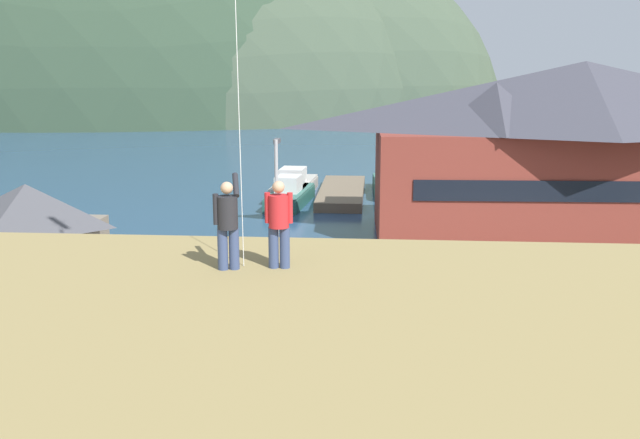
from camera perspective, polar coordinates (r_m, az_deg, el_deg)
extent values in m
plane|color=#66604C|center=(23.94, 1.38, -12.34)|extent=(600.00, 600.00, 0.00)
cube|color=gray|center=(28.54, 1.92, -8.08)|extent=(40.00, 20.00, 0.10)
cube|color=navy|center=(82.35, 3.61, 5.28)|extent=(360.00, 84.00, 0.03)
ellipsoid|color=#334733|center=(144.94, -19.30, 7.62)|extent=(121.77, 66.42, 93.52)
ellipsoid|color=#42513D|center=(142.98, -14.86, 7.84)|extent=(110.68, 65.00, 80.64)
ellipsoid|color=#42513D|center=(150.86, -13.40, 8.13)|extent=(138.04, 60.54, 82.92)
cube|color=brown|center=(44.46, 19.32, 2.62)|extent=(23.04, 9.19, 6.12)
cube|color=black|center=(40.40, 21.06, 2.03)|extent=(19.35, 0.71, 1.10)
pyramid|color=#3D3D47|center=(43.96, 19.78, 9.01)|extent=(24.43, 10.08, 3.80)
pyramid|color=#3D3D47|center=(41.32, 13.45, 8.46)|extent=(4.80, 4.80, 2.66)
cube|color=#756B5B|center=(33.78, -21.46, -3.05)|extent=(5.07, 5.21, 3.09)
pyramid|color=#47474C|center=(33.26, -21.79, 1.03)|extent=(5.47, 5.73, 1.82)
cube|color=black|center=(31.67, -23.46, -5.09)|extent=(1.10, 0.07, 2.16)
cube|color=#70604C|center=(54.56, 1.70, 2.09)|extent=(3.20, 12.05, 0.70)
cube|color=#A8A399|center=(55.40, -2.00, 2.35)|extent=(2.99, 7.94, 0.90)
cube|color=#B7B2A8|center=(55.31, -2.00, 2.89)|extent=(2.90, 7.70, 0.16)
cube|color=silver|center=(54.65, -2.11, 3.44)|extent=(1.89, 2.45, 1.10)
cube|color=#23564C|center=(56.32, 5.37, 2.47)|extent=(2.56, 7.40, 0.90)
cube|color=#33665B|center=(56.24, 5.38, 3.00)|extent=(2.49, 7.17, 0.16)
cube|color=silver|center=(55.60, 5.42, 3.55)|extent=(1.71, 2.25, 1.10)
cube|color=#23564C|center=(51.61, -2.32, 1.61)|extent=(2.92, 7.23, 0.90)
cube|color=#33665B|center=(51.51, -2.33, 2.19)|extent=(2.83, 7.01, 0.16)
cube|color=silver|center=(50.90, -2.46, 2.79)|extent=(1.77, 2.26, 1.10)
cube|color=silver|center=(30.42, -11.30, -5.49)|extent=(4.29, 2.03, 0.80)
cube|color=beige|center=(30.25, -11.63, -4.12)|extent=(2.18, 1.71, 0.70)
cube|color=black|center=(30.26, -11.62, -4.18)|extent=(2.23, 1.75, 0.32)
cylinder|color=black|center=(29.31, -9.30, -6.92)|extent=(0.65, 0.25, 0.64)
cylinder|color=black|center=(30.98, -8.32, -5.83)|extent=(0.65, 0.25, 0.64)
cylinder|color=black|center=(30.19, -14.30, -6.57)|extent=(0.65, 0.25, 0.64)
cylinder|color=black|center=(31.81, -13.08, -5.54)|extent=(0.65, 0.25, 0.64)
cube|color=slate|center=(25.27, 9.63, -9.14)|extent=(4.33, 2.13, 0.80)
cube|color=#5B5B5F|center=(25.01, 9.35, -7.53)|extent=(2.22, 1.76, 0.70)
cube|color=black|center=(25.02, 9.35, -7.60)|extent=(2.26, 1.80, 0.32)
cylinder|color=black|center=(24.64, 12.85, -10.86)|extent=(0.66, 0.27, 0.64)
cylinder|color=black|center=(26.34, 12.60, -9.30)|extent=(0.66, 0.27, 0.64)
cylinder|color=black|center=(24.58, 6.38, -10.67)|extent=(0.66, 0.27, 0.64)
cylinder|color=black|center=(26.28, 6.57, -9.12)|extent=(0.66, 0.27, 0.64)
cube|color=#B28923|center=(30.71, -0.71, -5.07)|extent=(4.27, 1.97, 0.80)
cube|color=olive|center=(30.52, -0.99, -3.72)|extent=(2.17, 1.69, 0.70)
cube|color=black|center=(30.53, -0.99, -3.78)|extent=(2.21, 1.72, 0.32)
cylinder|color=black|center=(29.83, 1.68, -6.42)|extent=(0.65, 0.25, 0.64)
cylinder|color=black|center=(31.56, 1.98, -5.36)|extent=(0.65, 0.25, 0.64)
cylinder|color=black|center=(30.17, -3.52, -6.21)|extent=(0.65, 0.25, 0.64)
cylinder|color=black|center=(31.89, -2.94, -5.18)|extent=(0.65, 0.25, 0.64)
cube|color=#236633|center=(25.59, -15.39, -9.14)|extent=(4.32, 2.10, 0.80)
cube|color=#1E562B|center=(25.37, -15.82, -7.55)|extent=(2.21, 1.75, 0.70)
cube|color=black|center=(25.38, -15.81, -7.62)|extent=(2.25, 1.78, 0.32)
cylinder|color=black|center=(24.58, -12.79, -10.91)|extent=(0.65, 0.27, 0.64)
cylinder|color=black|center=(26.24, -11.90, -9.35)|extent=(0.65, 0.27, 0.64)
cylinder|color=black|center=(25.33, -18.93, -10.58)|extent=(0.65, 0.27, 0.64)
cylinder|color=black|center=(26.94, -17.66, -9.10)|extent=(0.65, 0.27, 0.64)
cube|color=silver|center=(23.88, -0.79, -10.26)|extent=(4.32, 2.10, 0.80)
cube|color=beige|center=(23.63, -1.16, -8.56)|extent=(2.21, 1.75, 0.70)
cube|color=black|center=(23.64, -1.16, -8.64)|extent=(2.26, 1.78, 0.32)
cylinder|color=black|center=(23.03, 2.26, -12.23)|extent=(0.65, 0.27, 0.64)
cylinder|color=black|center=(24.71, 2.74, -10.48)|extent=(0.65, 0.27, 0.64)
cylinder|color=black|center=(23.46, -4.53, -11.79)|extent=(0.65, 0.27, 0.64)
cylinder|color=black|center=(25.11, -3.57, -10.11)|extent=(0.65, 0.27, 0.64)
cylinder|color=#ADADB2|center=(33.22, -3.37, 0.69)|extent=(0.16, 0.16, 6.43)
cube|color=#4C4C51|center=(33.08, -3.36, 6.10)|extent=(0.24, 0.70, 0.20)
cylinder|color=#384770|center=(14.46, -7.55, -2.30)|extent=(0.20, 0.20, 0.82)
cylinder|color=#384770|center=(14.47, -6.68, -2.27)|extent=(0.20, 0.20, 0.82)
cylinder|color=#232328|center=(14.30, -7.19, 0.55)|extent=(0.40, 0.40, 0.64)
sphere|color=tan|center=(14.21, -7.24, 2.44)|extent=(0.24, 0.24, 0.24)
cylinder|color=#232328|center=(14.39, -6.55, 2.67)|extent=(0.24, 0.56, 0.43)
cylinder|color=#232328|center=(14.28, -8.08, 0.80)|extent=(0.11, 0.11, 0.60)
cylinder|color=#384770|center=(14.49, -3.62, -2.18)|extent=(0.20, 0.20, 0.82)
cylinder|color=#384770|center=(14.47, -2.75, -2.19)|extent=(0.20, 0.20, 0.82)
cylinder|color=red|center=(14.32, -3.22, 0.64)|extent=(0.40, 0.40, 0.64)
sphere|color=tan|center=(14.23, -3.24, 2.54)|extent=(0.24, 0.24, 0.24)
cylinder|color=red|center=(14.33, -4.10, 0.92)|extent=(0.11, 0.11, 0.60)
cylinder|color=red|center=(14.28, -2.35, 0.91)|extent=(0.11, 0.11, 0.60)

